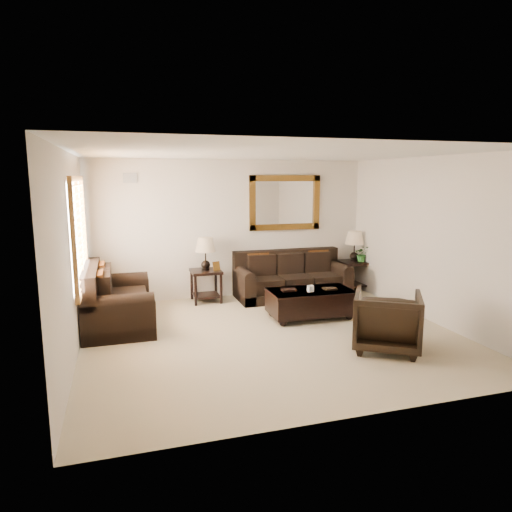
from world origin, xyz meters
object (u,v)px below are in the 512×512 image
object	(u,v)px
sofa	(291,280)
end_table_left	(206,260)
armchair	(387,318)
loveseat	(114,304)
end_table_right	(354,252)
coffee_table	(311,301)

from	to	relation	value
sofa	end_table_left	distance (m)	1.77
armchair	sofa	bearing A→B (deg)	-53.32
loveseat	end_table_left	size ratio (longest dim) A/B	1.42
end_table_left	armchair	xyz separation A→B (m)	(1.93, -3.16, -0.36)
end_table_left	end_table_right	bearing A→B (deg)	-0.04
end_table_left	end_table_right	xyz separation A→B (m)	(3.15, -0.00, 0.01)
end_table_left	coffee_table	xyz separation A→B (m)	(1.50, -1.53, -0.51)
coffee_table	sofa	bearing A→B (deg)	83.56
loveseat	end_table_right	world-z (taller)	end_table_right
end_table_left	loveseat	bearing A→B (deg)	-148.51
sofa	armchair	size ratio (longest dim) A/B	2.47
coffee_table	end_table_right	bearing A→B (deg)	44.45
sofa	end_table_left	size ratio (longest dim) A/B	1.79
end_table_right	coffee_table	distance (m)	2.30
end_table_left	armchair	world-z (taller)	end_table_left
end_table_left	sofa	bearing A→B (deg)	-3.87
end_table_left	armchair	size ratio (longest dim) A/B	1.38
end_table_right	sofa	bearing A→B (deg)	-175.54
loveseat	end_table_right	bearing A→B (deg)	-78.00
armchair	coffee_table	bearing A→B (deg)	-42.86
end_table_left	coffee_table	bearing A→B (deg)	-45.54
end_table_left	end_table_right	distance (m)	3.15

